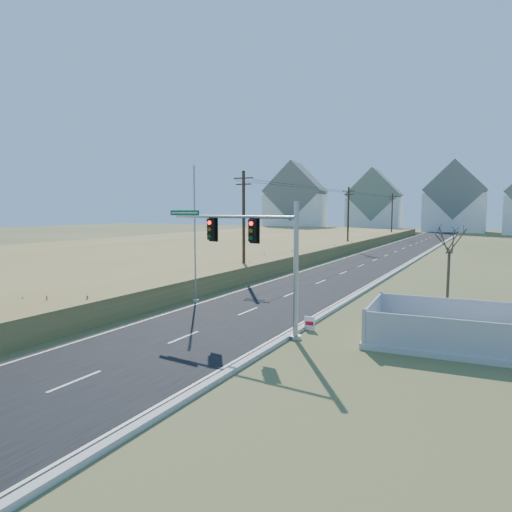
{
  "coord_description": "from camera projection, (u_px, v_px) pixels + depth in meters",
  "views": [
    {
      "loc": [
        12.32,
        -18.21,
        5.8
      ],
      "look_at": [
        1.26,
        2.6,
        3.4
      ],
      "focal_mm": 32.0,
      "sensor_mm": 36.0,
      "label": 1
    }
  ],
  "objects": [
    {
      "name": "ground",
      "position": [
        209.0,
        328.0,
        22.33
      ],
      "size": [
        260.0,
        260.0,
        0.0
      ],
      "primitive_type": "plane",
      "color": "#4B5227",
      "rests_on": "ground"
    },
    {
      "name": "road",
      "position": [
        401.0,
        250.0,
        66.26
      ],
      "size": [
        8.0,
        180.0,
        0.06
      ],
      "primitive_type": "cube",
      "color": "black",
      "rests_on": "ground"
    },
    {
      "name": "curb",
      "position": [
        431.0,
        250.0,
        64.32
      ],
      "size": [
        0.3,
        180.0,
        0.18
      ],
      "primitive_type": "cube",
      "color": "#B2AFA8",
      "rests_on": "ground"
    },
    {
      "name": "reed_marsh",
      "position": [
        224.0,
        244.0,
        68.61
      ],
      "size": [
        38.0,
        110.0,
        1.3
      ],
      "primitive_type": "cube",
      "color": "#AC894E",
      "rests_on": "ground"
    },
    {
      "name": "utility_pole_near",
      "position": [
        244.0,
        223.0,
        38.07
      ],
      "size": [
        1.8,
        0.26,
        9.0
      ],
      "color": "#422D1E",
      "rests_on": "ground"
    },
    {
      "name": "utility_pole_mid",
      "position": [
        348.0,
        218.0,
        64.43
      ],
      "size": [
        1.8,
        0.26,
        9.0
      ],
      "color": "#422D1E",
      "rests_on": "ground"
    },
    {
      "name": "utility_pole_far",
      "position": [
        392.0,
        215.0,
        90.79
      ],
      "size": [
        1.8,
        0.26,
        9.0
      ],
      "color": "#422D1E",
      "rests_on": "ground"
    },
    {
      "name": "condo_nw",
      "position": [
        296.0,
        203.0,
        127.15
      ],
      "size": [
        17.69,
        13.38,
        19.05
      ],
      "rotation": [
        0.0,
        0.0,
        0.14
      ],
      "color": "white",
      "rests_on": "ground"
    },
    {
      "name": "condo_nnw",
      "position": [
        374.0,
        206.0,
        124.92
      ],
      "size": [
        14.93,
        11.17,
        17.03
      ],
      "rotation": [
        0.0,
        0.0,
        0.07
      ],
      "color": "white",
      "rests_on": "ground"
    },
    {
      "name": "condo_n",
      "position": [
        455.0,
        203.0,
        119.03
      ],
      "size": [
        15.27,
        10.2,
        18.54
      ],
      "color": "white",
      "rests_on": "ground"
    },
    {
      "name": "traffic_signal_mast",
      "position": [
        261.0,
        251.0,
        21.07
      ],
      "size": [
        7.72,
        0.98,
        6.17
      ],
      "rotation": [
        0.0,
        0.0,
        -0.09
      ],
      "color": "#9EA0A5",
      "rests_on": "ground"
    },
    {
      "name": "fence_enclosure",
      "position": [
        452.0,
        337.0,
        19.69
      ],
      "size": [
        7.34,
        5.26,
        1.61
      ],
      "rotation": [
        0.0,
        0.0,
        0.07
      ],
      "color": "#B7B5AD",
      "rests_on": "ground"
    },
    {
      "name": "open_sign",
      "position": [
        310.0,
        323.0,
        21.95
      ],
      "size": [
        0.53,
        0.07,
        0.65
      ],
      "rotation": [
        0.0,
        0.0,
        -0.02
      ],
      "color": "white",
      "rests_on": "ground"
    },
    {
      "name": "flagpole",
      "position": [
        195.0,
        248.0,
        28.35
      ],
      "size": [
        0.38,
        0.38,
        8.5
      ],
      "color": "#B7B5AD",
      "rests_on": "ground"
    },
    {
      "name": "bare_tree",
      "position": [
        450.0,
        238.0,
        25.79
      ],
      "size": [
        1.97,
        1.97,
        5.22
      ],
      "color": "#4C3F33",
      "rests_on": "ground"
    }
  ]
}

